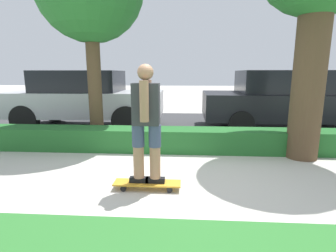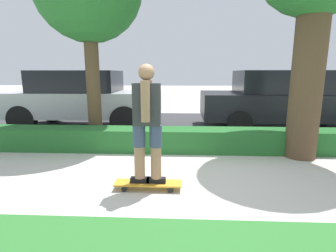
% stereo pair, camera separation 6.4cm
% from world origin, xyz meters
% --- Properties ---
extents(ground_plane, '(60.00, 60.00, 0.00)m').
position_xyz_m(ground_plane, '(0.00, 0.00, 0.00)').
color(ground_plane, '#BCB7AD').
extents(street_asphalt, '(12.99, 5.00, 0.01)m').
position_xyz_m(street_asphalt, '(0.00, 4.20, 0.00)').
color(street_asphalt, '#38383A').
rests_on(street_asphalt, ground_plane).
extents(hedge_row, '(12.99, 0.60, 0.46)m').
position_xyz_m(hedge_row, '(0.00, 1.60, 0.23)').
color(hedge_row, '#236028').
rests_on(hedge_row, ground_plane).
extents(skateboard, '(0.92, 0.24, 0.10)m').
position_xyz_m(skateboard, '(-0.38, -0.25, 0.08)').
color(skateboard, gold).
rests_on(skateboard, ground_plane).
extents(skater_person, '(0.48, 0.41, 1.58)m').
position_xyz_m(skater_person, '(-0.38, -0.25, 0.94)').
color(skater_person, black).
rests_on(skater_person, skateboard).
extents(parked_car_front, '(4.43, 1.93, 1.64)m').
position_xyz_m(parked_car_front, '(-2.78, 3.82, 0.86)').
color(parked_car_front, '#B7B7BC').
rests_on(parked_car_front, ground_plane).
extents(parked_car_middle, '(4.68, 2.02, 1.64)m').
position_xyz_m(parked_car_middle, '(2.96, 3.95, 0.84)').
color(parked_car_middle, black).
rests_on(parked_car_middle, ground_plane).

